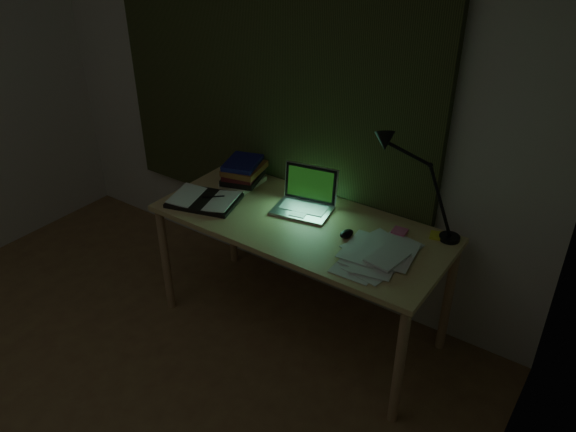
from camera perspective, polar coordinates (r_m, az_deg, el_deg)
name	(u,v)px	position (r m, az deg, el deg)	size (l,w,h in m)	color
wall_back	(270,89)	(3.38, -1.85, 12.79)	(3.50, 0.00, 2.50)	beige
curtain	(265,56)	(3.29, -2.34, 15.93)	(2.20, 0.06, 2.00)	#2B3118
desk	(300,276)	(3.20, 1.23, -6.13)	(1.60, 0.70, 0.73)	#DAB675
laptop	(302,194)	(3.04, 1.47, 2.27)	(0.31, 0.35, 0.22)	silver
open_textbook	(204,200)	(3.21, -8.50, 1.65)	(0.38, 0.27, 0.03)	white
book_stack	(244,172)	(3.36, -4.50, 4.50)	(0.20, 0.24, 0.16)	white
loose_papers	(380,254)	(2.76, 9.30, -3.80)	(0.33, 0.34, 0.02)	silver
mouse	(347,234)	(2.88, 5.97, -1.79)	(0.05, 0.09, 0.03)	black
sticky_yellow	(437,236)	(2.96, 14.90, -1.94)	(0.07, 0.07, 0.02)	yellow
sticky_pink	(400,232)	(2.95, 11.27, -1.56)	(0.07, 0.07, 0.02)	pink
desk_lamp	(458,190)	(2.83, 16.86, 2.53)	(0.38, 0.29, 0.57)	black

